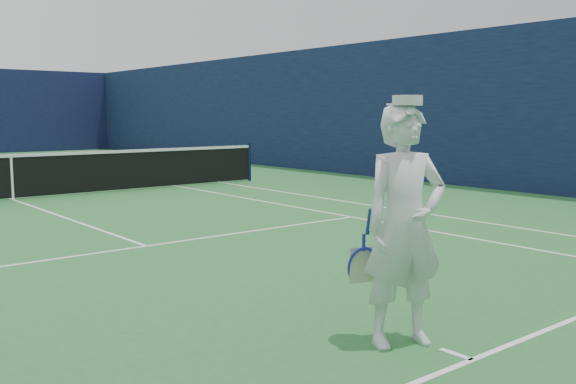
# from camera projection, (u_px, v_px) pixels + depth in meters

# --- Properties ---
(ground) EXTENTS (80.00, 80.00, 0.00)m
(ground) POSITION_uv_depth(u_px,v_px,m) (13.00, 200.00, 14.10)
(ground) COLOR #286B31
(ground) RESTS_ON ground
(court_markings) EXTENTS (11.03, 23.83, 0.01)m
(court_markings) POSITION_uv_depth(u_px,v_px,m) (13.00, 200.00, 14.10)
(court_markings) COLOR white
(court_markings) RESTS_ON ground
(windscreen_fence) EXTENTS (20.12, 36.12, 4.00)m
(windscreen_fence) POSITION_uv_depth(u_px,v_px,m) (8.00, 108.00, 13.86)
(windscreen_fence) COLOR #0F1437
(windscreen_fence) RESTS_ON ground
(tennis_net) EXTENTS (12.88, 0.09, 1.07)m
(tennis_net) POSITION_uv_depth(u_px,v_px,m) (12.00, 175.00, 14.03)
(tennis_net) COLOR #141E4C
(tennis_net) RESTS_ON ground
(tennis_player) EXTENTS (0.84, 0.72, 2.03)m
(tennis_player) POSITION_uv_depth(u_px,v_px,m) (404.00, 225.00, 5.18)
(tennis_player) COLOR white
(tennis_player) RESTS_ON ground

